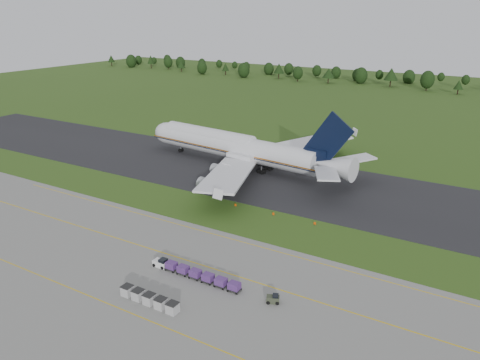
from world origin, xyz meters
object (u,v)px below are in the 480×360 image
Objects in this scene: uld_row at (149,299)px; edge_markers at (273,214)px; utility_cart at (273,299)px; aircraft at (237,147)px; baggage_train at (194,273)px.

uld_row reaches higher than edge_markers.
utility_cart is at bearing -63.38° from edge_markers.
aircraft reaches higher than uld_row.
utility_cart is at bearing 31.53° from uld_row.
aircraft is 74.76m from uld_row.
uld_row reaches higher than baggage_train.
edge_markers is at bearing 90.33° from baggage_train.
utility_cart is 20.20m from uld_row.
aircraft is 65.93m from baggage_train.
uld_row reaches higher than utility_cart.
aircraft is 39.15m from edge_markers.
uld_row is (-17.21, -10.56, 0.32)m from utility_cart.
aircraft is 4.01× the size of baggage_train.
utility_cart is 0.11× the size of edge_markers.
baggage_train reaches higher than edge_markers.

